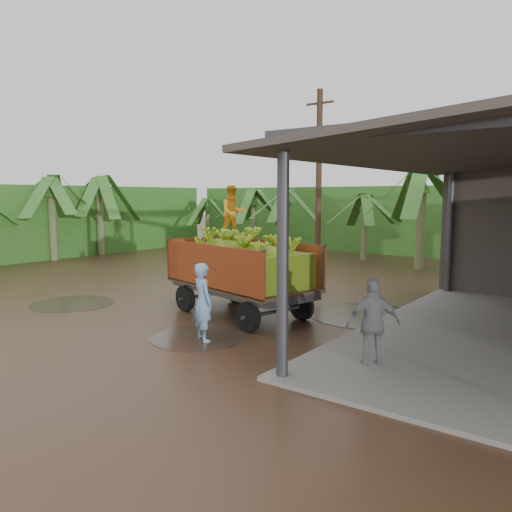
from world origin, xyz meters
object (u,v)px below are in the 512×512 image
Objects in this scene: man_grey at (373,324)px; utility_pole at (319,180)px; man_blue at (203,302)px; banana_trailer at (241,267)px.

utility_pole is at bearing -94.11° from man_grey.
man_blue is 3.64m from man_grey.
utility_pole reaches higher than man_blue.
man_grey is 0.22× the size of utility_pole.
banana_trailer is 8.58m from utility_pole.
utility_pole reaches higher than man_grey.
banana_trailer reaches higher than man_grey.
utility_pole is (-6.68, 9.67, 2.88)m from man_grey.
banana_trailer is at bearing -47.53° from man_blue.
utility_pole is (-2.26, 7.90, 2.46)m from banana_trailer.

